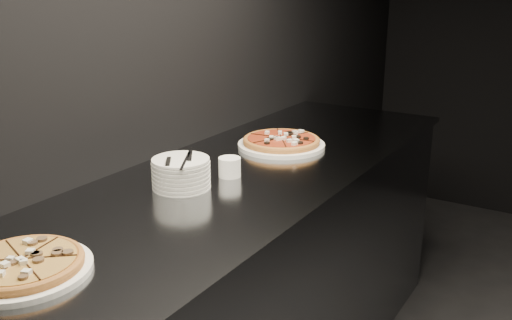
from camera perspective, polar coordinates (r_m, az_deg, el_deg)
The scene contains 7 objects.
wall_left at distance 2.12m, azimuth -10.39°, elevation 12.83°, with size 0.02×5.00×2.80m, color black.
counter at distance 2.19m, azimuth -1.58°, elevation -12.78°, with size 0.74×2.44×0.92m.
pizza_mushroom at distance 1.44m, azimuth -22.29°, elevation -9.72°, with size 0.36×0.36×0.04m.
pizza_tomato at distance 2.30m, azimuth 2.55°, elevation 1.82°, with size 0.35×0.35×0.04m.
plate_stack at distance 1.86m, azimuth -7.50°, elevation -1.30°, with size 0.19×0.19×0.10m.
cutlery at distance 1.83m, azimuth -7.66°, elevation 0.05°, with size 0.10×0.19×0.01m.
ramekin at distance 1.95m, azimuth -2.66°, elevation -0.65°, with size 0.08×0.08×0.07m.
Camera 1 is at (-1.08, -1.57, 1.57)m, focal length 40.00 mm.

